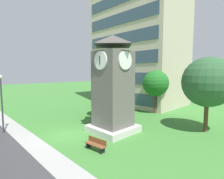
# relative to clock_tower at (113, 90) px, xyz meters

# --- Properties ---
(ground_plane) EXTENTS (160.00, 160.00, 0.00)m
(ground_plane) POSITION_rel_clock_tower_xyz_m (-2.35, -3.92, -4.04)
(ground_plane) COLOR #3D7A33
(kerb_strip) EXTENTS (120.00, 1.60, 0.01)m
(kerb_strip) POSITION_rel_clock_tower_xyz_m (-2.35, -6.67, -4.04)
(kerb_strip) COLOR #9E9E99
(kerb_strip) RESTS_ON ground
(office_building) EXTENTS (15.80, 10.14, 28.80)m
(office_building) POSITION_rel_clock_tower_xyz_m (-8.38, 14.72, 10.36)
(office_building) COLOR beige
(office_building) RESTS_ON ground
(clock_tower) EXTENTS (3.99, 3.99, 9.14)m
(clock_tower) POSITION_rel_clock_tower_xyz_m (0.00, 0.00, 0.00)
(clock_tower) COLOR #605B56
(clock_tower) RESTS_ON ground
(park_bench) EXTENTS (1.84, 0.70, 0.88)m
(park_bench) POSITION_rel_clock_tower_xyz_m (2.06, -3.77, -3.58)
(park_bench) COLOR brown
(park_bench) RESTS_ON ground
(street_lamp) EXTENTS (0.36, 0.36, 5.46)m
(street_lamp) POSITION_rel_clock_tower_xyz_m (-6.99, -7.74, -0.63)
(street_lamp) COLOR #333338
(street_lamp) RESTS_ON ground
(tree_near_tower) EXTENTS (4.73, 4.73, 7.17)m
(tree_near_tower) POSITION_rel_clock_tower_xyz_m (6.24, 6.43, 0.74)
(tree_near_tower) COLOR #513823
(tree_near_tower) RESTS_ON ground
(tree_streetside) EXTENTS (3.40, 3.40, 5.31)m
(tree_streetside) POSITION_rel_clock_tower_xyz_m (-4.80, 3.13, -0.45)
(tree_streetside) COLOR #513823
(tree_streetside) RESTS_ON ground
(tree_by_building) EXTENTS (3.62, 3.62, 6.03)m
(tree_by_building) POSITION_rel_clock_tower_xyz_m (-1.32, 9.54, 0.16)
(tree_by_building) COLOR #513823
(tree_by_building) RESTS_ON ground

